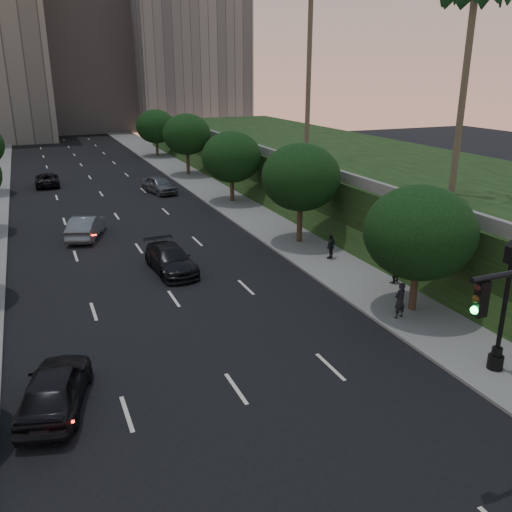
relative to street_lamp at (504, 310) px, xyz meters
name	(u,v)px	position (x,y,z in m)	size (l,w,h in m)	color
ground	(298,478)	(-9.74, -2.24, -2.63)	(160.00, 160.00, 0.00)	black
road_surface	(121,222)	(-9.74, 27.76, -2.62)	(16.00, 140.00, 0.02)	black
sidewalk_right	(244,209)	(0.51, 27.76, -2.56)	(4.50, 140.00, 0.15)	slate
embankment	(377,180)	(12.26, 25.76, -0.63)	(18.00, 90.00, 4.00)	black
parapet_wall	(290,159)	(3.76, 25.76, 1.72)	(0.35, 90.00, 0.70)	slate
office_block_mid	(83,60)	(-3.74, 99.76, 10.37)	(22.00, 18.00, 26.00)	gray
office_block_right	(182,32)	(14.26, 93.76, 15.37)	(20.00, 22.00, 36.00)	gray
tree_right_a	(420,233)	(0.56, 5.76, 1.39)	(5.20, 5.20, 6.24)	#38281C
tree_right_b	(301,177)	(0.56, 17.76, 1.88)	(5.20, 5.20, 6.74)	#38281C
tree_right_c	(232,157)	(0.56, 30.76, 1.39)	(5.20, 5.20, 6.24)	#38281C
tree_right_d	(187,134)	(0.56, 44.76, 1.88)	(5.20, 5.20, 6.74)	#38281C
tree_right_e	(156,126)	(0.56, 59.76, 1.39)	(5.20, 5.20, 6.24)	#38281C
street_lamp	(504,310)	(0.00, 0.00, 0.00)	(0.64, 0.64, 5.62)	black
sedan_near_left	(55,388)	(-15.90, 4.05, -1.81)	(1.95, 4.85, 1.65)	black
sedan_mid_left	(86,227)	(-12.60, 24.65, -1.83)	(1.70, 4.88, 1.61)	#5C5F64
sedan_far_left	(47,179)	(-14.21, 44.72, -1.96)	(2.24, 4.85, 1.35)	black
sedan_near_right	(171,259)	(-8.83, 15.78, -1.88)	(2.10, 5.17, 1.50)	black
sedan_far_right	(159,185)	(-4.51, 37.07, -1.83)	(1.90, 4.72, 1.61)	#505157
pedestrian_a	(400,300)	(-0.64, 5.22, -1.61)	(0.64, 0.42, 1.75)	black
pedestrian_b	(393,269)	(1.80, 9.02, -1.71)	(0.75, 0.59, 1.55)	black
pedestrian_c	(331,246)	(0.72, 13.83, -1.71)	(0.91, 0.38, 1.55)	black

